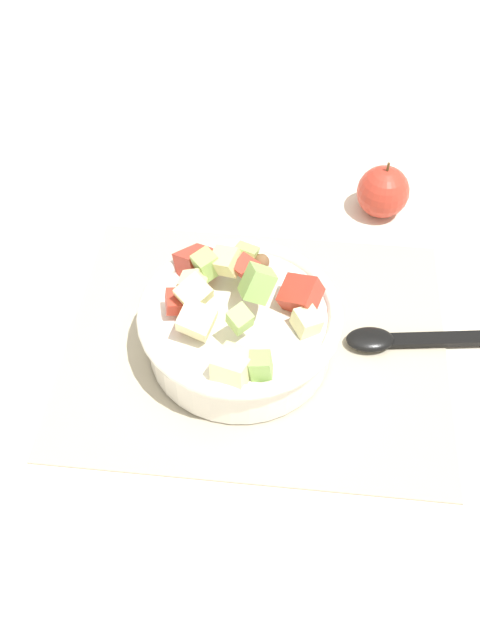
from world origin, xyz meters
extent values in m
plane|color=silver|center=(0.00, 0.00, 0.00)|extent=(2.40, 2.40, 0.00)
cube|color=#BCB299|center=(0.00, 0.00, 0.00)|extent=(0.44, 0.36, 0.01)
cylinder|color=white|center=(0.02, 0.01, 0.04)|extent=(0.21, 0.21, 0.06)
torus|color=white|center=(0.02, 0.01, 0.07)|extent=(0.23, 0.23, 0.02)
cube|color=#A3CC6B|center=(0.01, 0.05, 0.10)|extent=(0.03, 0.04, 0.04)
cube|color=#A3CC6B|center=(0.06, -0.03, 0.10)|extent=(0.04, 0.03, 0.03)
cube|color=beige|center=(0.06, 0.05, 0.09)|extent=(0.04, 0.05, 0.04)
cube|color=beige|center=(0.02, 0.09, 0.08)|extent=(0.05, 0.05, 0.04)
cube|color=#93C160|center=(0.00, 0.01, 0.11)|extent=(0.04, 0.04, 0.05)
sphere|color=brown|center=(0.00, -0.04, 0.09)|extent=(0.03, 0.03, 0.03)
cube|color=beige|center=(0.04, -0.03, 0.10)|extent=(0.04, 0.04, 0.04)
cube|color=#BC3828|center=(0.01, -0.02, 0.10)|extent=(0.03, 0.04, 0.03)
cube|color=beige|center=(0.07, -0.01, 0.09)|extent=(0.03, 0.03, 0.03)
cube|color=#93C160|center=(-0.01, 0.09, 0.08)|extent=(0.03, 0.02, 0.03)
cube|color=#BC3828|center=(-0.05, -0.01, 0.09)|extent=(0.05, 0.05, 0.05)
cube|color=beige|center=(-0.05, 0.03, 0.08)|extent=(0.04, 0.04, 0.03)
cube|color=#A3CC6B|center=(0.02, -0.04, 0.10)|extent=(0.03, 0.04, 0.04)
cube|color=#BC3828|center=(0.07, -0.05, 0.08)|extent=(0.06, 0.06, 0.04)
cube|color=#BC3828|center=(0.09, 0.02, 0.09)|extent=(0.03, 0.03, 0.02)
cube|color=beige|center=(0.07, 0.02, 0.10)|extent=(0.04, 0.05, 0.04)
ellipsoid|color=black|center=(-0.13, -0.01, 0.01)|extent=(0.06, 0.04, 0.01)
cube|color=black|center=(-0.23, -0.02, 0.01)|extent=(0.16, 0.04, 0.01)
sphere|color=#BC3828|center=(-0.15, -0.25, 0.04)|extent=(0.07, 0.07, 0.07)
cylinder|color=brown|center=(-0.15, -0.25, 0.08)|extent=(0.00, 0.00, 0.01)
camera|label=1|loc=(-0.03, 0.49, 0.63)|focal=38.18mm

